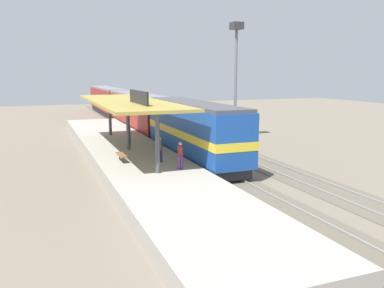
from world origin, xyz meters
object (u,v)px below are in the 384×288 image
at_px(light_mast, 236,56).
at_px(person_waiting, 180,154).
at_px(passenger_carriage_rear, 108,100).
at_px(person_walking, 129,133).
at_px(freight_car, 192,118).
at_px(platform_bench, 121,155).
at_px(locomotive, 194,131).
at_px(person_boarding, 160,148).
at_px(passenger_carriage_front, 138,111).

xyz_separation_m(light_mast, person_waiting, (-10.86, -13.71, -6.54)).
xyz_separation_m(passenger_carriage_rear, person_walking, (-4.14, -34.60, -0.46)).
bearing_deg(person_walking, freight_car, 41.64).
bearing_deg(person_walking, light_mast, 18.56).
bearing_deg(light_mast, platform_bench, -143.65).
distance_m(locomotive, light_mast, 12.81).
height_order(person_waiting, person_boarding, same).
distance_m(passenger_carriage_rear, person_boarding, 42.08).
height_order(light_mast, person_walking, light_mast).
bearing_deg(person_walking, platform_bench, -106.84).
relative_size(passenger_carriage_front, freight_car, 1.67).
bearing_deg(freight_car, platform_bench, -127.29).
bearing_deg(light_mast, passenger_carriage_rear, 104.30).
bearing_deg(freight_car, locomotive, -111.02).
bearing_deg(passenger_carriage_front, freight_car, -52.66).
relative_size(platform_bench, freight_car, 0.14).
relative_size(freight_car, person_walking, 7.02).
bearing_deg(person_waiting, passenger_carriage_rear, 86.05).
height_order(passenger_carriage_front, person_walking, passenger_carriage_front).
bearing_deg(person_boarding, freight_car, 61.35).
distance_m(locomotive, person_boarding, 4.83).
relative_size(freight_car, person_boarding, 7.02).
height_order(light_mast, person_waiting, light_mast).
relative_size(passenger_carriage_front, person_boarding, 11.70).
xyz_separation_m(light_mast, person_walking, (-11.94, -4.01, -6.54)).
bearing_deg(passenger_carriage_rear, person_waiting, -93.95).
bearing_deg(light_mast, freight_car, 130.39).
distance_m(person_waiting, person_boarding, 2.45).
xyz_separation_m(person_walking, person_boarding, (0.50, -7.32, 0.00)).
height_order(passenger_carriage_front, passenger_carriage_rear, same).
height_order(locomotive, person_walking, locomotive).
height_order(light_mast, person_boarding, light_mast).
distance_m(passenger_carriage_front, light_mast, 13.92).
relative_size(passenger_carriage_front, light_mast, 1.71).
relative_size(locomotive, person_boarding, 8.44).
bearing_deg(freight_car, person_walking, -138.36).
bearing_deg(person_walking, passenger_carriage_rear, 83.18).
relative_size(light_mast, person_walking, 6.84).
distance_m(freight_car, light_mast, 8.11).
bearing_deg(person_waiting, person_boarding, 103.76).
xyz_separation_m(person_waiting, person_walking, (-1.08, 9.70, 0.00)).
distance_m(locomotive, passenger_carriage_front, 18.00).
bearing_deg(freight_car, passenger_carriage_front, 127.34).
distance_m(platform_bench, person_waiting, 4.64).
relative_size(locomotive, passenger_carriage_rear, 0.72).
bearing_deg(locomotive, passenger_carriage_front, 90.00).
height_order(platform_bench, person_walking, person_walking).
height_order(locomotive, person_waiting, locomotive).
distance_m(passenger_carriage_rear, freight_car, 27.22).
relative_size(locomotive, person_walking, 8.44).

